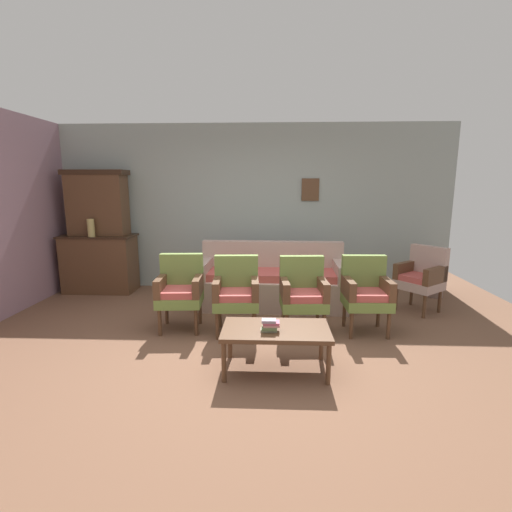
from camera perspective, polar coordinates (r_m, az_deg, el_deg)
ground_plane at (r=4.00m, az=-1.89°, el=-14.83°), size 7.68×7.68×0.00m
wall_back_with_decor at (r=6.24m, az=-0.11°, el=7.38°), size 6.40×0.09×2.70m
side_cabinet at (r=6.60m, az=-22.73°, el=-1.03°), size 1.16×0.55×0.93m
cabinet_upper_hutch at (r=6.56m, az=-23.07°, el=7.56°), size 0.99×0.38×1.03m
vase_on_cabinet at (r=6.35m, az=-23.93°, el=3.96°), size 0.11×0.11×0.28m
floral_couch at (r=5.43m, az=2.39°, el=-4.17°), size 2.12×0.86×0.90m
armchair_row_middle at (r=4.60m, az=-11.49°, el=-4.90°), size 0.55×0.52×0.90m
armchair_near_couch_end at (r=4.42m, az=-3.04°, el=-5.37°), size 0.55×0.52×0.90m
armchair_by_doorway at (r=4.41m, az=7.19°, el=-5.46°), size 0.55×0.52×0.90m
armchair_near_cabinet at (r=4.60m, az=16.46°, el=-5.14°), size 0.53×0.50×0.90m
wingback_chair_by_fireplace at (r=5.62m, az=23.98°, el=-2.76°), size 0.71×0.71×0.90m
coffee_table at (r=3.55m, az=3.05°, el=-11.62°), size 1.00×0.56×0.42m
book_stack_on_table at (r=3.45m, az=2.16°, el=-10.51°), size 0.17×0.12×0.11m
floor_vase_by_wall at (r=6.44m, az=25.93°, el=-2.62°), size 0.22×0.22×0.70m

